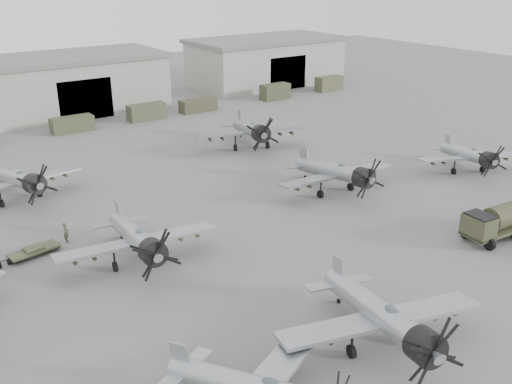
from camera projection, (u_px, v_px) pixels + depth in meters
ground at (343, 270)px, 43.58m from camera, size 220.00×220.00×0.00m
hangar_center at (70, 83)px, 88.89m from camera, size 29.00×14.80×8.70m
hangar_right at (266, 61)px, 109.23m from camera, size 29.00×14.80×8.70m
support_truck_3 at (72, 124)px, 78.93m from camera, size 5.76×2.20×2.07m
support_truck_4 at (147, 112)px, 84.89m from camera, size 5.63×2.20×2.36m
support_truck_5 at (198, 105)px, 89.67m from camera, size 5.86×2.20×1.98m
support_truck_6 at (275, 92)px, 97.70m from camera, size 5.18×2.20×2.59m
support_truck_7 at (329, 83)px, 104.32m from camera, size 5.16×2.20×2.60m
aircraft_near_1 at (384, 318)px, 33.56m from camera, size 13.15×11.84×5.24m
aircraft_mid_1 at (138, 239)px, 43.27m from camera, size 12.65×11.38×5.02m
aircraft_mid_2 at (338, 173)px, 56.91m from camera, size 12.90×11.60×5.15m
aircraft_mid_3 at (471, 156)px, 62.69m from camera, size 11.29×10.24×4.63m
aircraft_far_0 at (19, 180)px, 55.06m from camera, size 12.66×11.40×5.03m
aircraft_far_1 at (252, 130)px, 70.61m from camera, size 13.77×12.41×5.54m
fuel_tanker at (501, 219)px, 48.21m from camera, size 7.73×3.08×2.91m
tug_trailer at (3, 260)px, 43.87m from camera, size 6.98×2.41×1.38m
ground_crew at (66, 232)px, 47.57m from camera, size 0.60×0.76×1.81m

